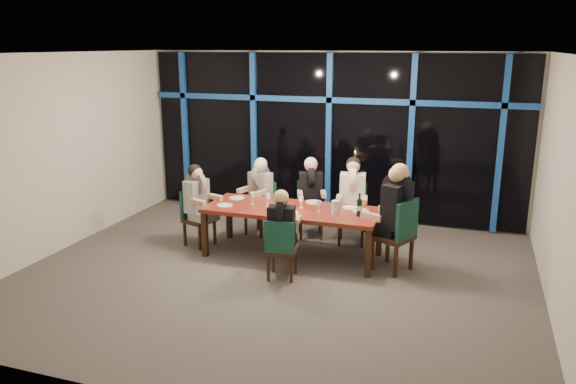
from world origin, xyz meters
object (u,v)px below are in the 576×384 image
at_px(dining_table, 292,213).
at_px(diner_far_mid, 311,186).
at_px(diner_far_right, 353,188).
at_px(wine_bottle, 359,207).
at_px(chair_far_mid, 310,206).
at_px(chair_near_mid, 281,246).
at_px(chair_far_right, 352,210).
at_px(chair_end_right, 399,232).
at_px(chair_far_left, 262,205).
at_px(diner_end_left, 198,193).
at_px(diner_end_right, 395,202).
at_px(water_pitcher, 335,207).
at_px(diner_near_mid, 282,220).
at_px(chair_end_left, 195,214).
at_px(diner_far_left, 259,185).

height_order(dining_table, diner_far_mid, diner_far_mid).
relative_size(diner_far_right, wine_bottle, 2.80).
xyz_separation_m(chair_far_mid, chair_near_mid, (0.15, -1.89, -0.03)).
bearing_deg(chair_far_right, chair_end_right, -58.85).
distance_m(chair_far_left, chair_end_right, 2.59).
xyz_separation_m(chair_far_mid, chair_far_right, (0.73, -0.09, 0.03)).
bearing_deg(chair_near_mid, chair_far_left, -68.99).
relative_size(chair_near_mid, wine_bottle, 2.57).
distance_m(chair_far_mid, diner_far_right, 0.86).
distance_m(diner_far_right, diner_end_left, 2.43).
distance_m(diner_end_left, diner_end_right, 3.06).
distance_m(chair_near_mid, diner_far_right, 1.88).
relative_size(chair_far_right, water_pitcher, 4.78).
relative_size(chair_end_right, diner_end_right, 1.03).
bearing_deg(chair_near_mid, wine_bottle, -144.40).
bearing_deg(chair_far_left, chair_end_right, -4.13).
relative_size(chair_near_mid, water_pitcher, 4.27).
bearing_deg(diner_far_right, diner_near_mid, -119.59).
xyz_separation_m(diner_end_left, diner_end_right, (3.06, -0.04, 0.15)).
bearing_deg(diner_near_mid, diner_far_mid, -93.82).
xyz_separation_m(chair_far_left, diner_far_right, (1.54, -0.01, 0.42)).
height_order(dining_table, chair_end_left, chair_end_left).
distance_m(chair_far_mid, diner_end_left, 1.88).
bearing_deg(wine_bottle, diner_end_right, -0.36).
bearing_deg(chair_end_right, chair_near_mid, -36.73).
height_order(diner_far_left, diner_end_left, diner_end_left).
bearing_deg(diner_far_mid, chair_far_mid, 90.00).
bearing_deg(chair_far_left, diner_far_mid, 23.07).
bearing_deg(water_pitcher, diner_near_mid, -147.09).
height_order(dining_table, water_pitcher, water_pitcher).
height_order(chair_far_right, diner_near_mid, diner_near_mid).
bearing_deg(diner_end_left, chair_far_left, -21.99).
relative_size(chair_far_right, wine_bottle, 2.88).
bearing_deg(chair_far_mid, chair_end_left, -168.66).
bearing_deg(diner_end_right, chair_near_mid, -34.16).
bearing_deg(diner_far_left, chair_far_left, 90.00).
bearing_deg(chair_near_mid, diner_far_right, -116.41).
distance_m(chair_far_mid, chair_end_right, 1.95).
distance_m(diner_far_right, wine_bottle, 0.95).
bearing_deg(diner_far_mid, dining_table, -111.56).
bearing_deg(water_pitcher, dining_table, 152.46).
relative_size(diner_far_left, diner_end_right, 0.84).
relative_size(chair_end_left, diner_far_right, 0.96).
xyz_separation_m(chair_end_left, diner_far_mid, (1.63, 0.93, 0.37)).
bearing_deg(diner_near_mid, chair_far_right, -116.21).
relative_size(chair_far_mid, diner_far_mid, 1.03).
distance_m(chair_end_right, diner_end_left, 3.15).
relative_size(dining_table, chair_near_mid, 3.03).
xyz_separation_m(diner_far_right, water_pitcher, (-0.05, -0.92, -0.07)).
bearing_deg(chair_end_left, chair_far_right, -50.55).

